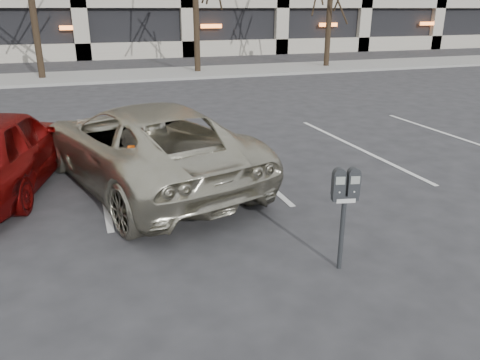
# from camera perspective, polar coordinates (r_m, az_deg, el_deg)

# --- Properties ---
(ground) EXTENTS (140.00, 140.00, 0.00)m
(ground) POSITION_cam_1_polar(r_m,az_deg,el_deg) (7.27, -4.58, -3.84)
(ground) COLOR #28282B
(ground) RESTS_ON ground
(sidewalk) EXTENTS (80.00, 4.00, 0.12)m
(sidewalk) POSITION_cam_1_polar(r_m,az_deg,el_deg) (22.69, -15.22, 12.15)
(sidewalk) COLOR gray
(sidewalk) RESTS_ON ground
(stall_lines) EXTENTS (16.90, 5.20, 0.00)m
(stall_lines) POSITION_cam_1_polar(r_m,az_deg,el_deg) (9.23, -16.72, 0.68)
(stall_lines) COLOR silver
(stall_lines) RESTS_ON ground
(parking_meter) EXTENTS (0.34, 0.19, 1.25)m
(parking_meter) POSITION_cam_1_polar(r_m,az_deg,el_deg) (5.46, 12.68, -1.73)
(parking_meter) COLOR black
(parking_meter) RESTS_ON ground
(suv_silver) EXTENTS (3.74, 5.67, 1.45)m
(suv_silver) POSITION_cam_1_polar(r_m,az_deg,el_deg) (8.35, -11.63, 4.27)
(suv_silver) COLOR #B9B49E
(suv_silver) RESTS_ON ground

